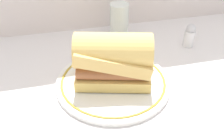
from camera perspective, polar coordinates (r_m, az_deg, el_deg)
ground_plane at (r=0.62m, az=0.99°, el=-5.16°), size 1.50×1.50×0.00m
plate at (r=0.64m, az=-0.00°, el=-2.69°), size 0.28×0.28×0.01m
sausage_sandwich at (r=0.60m, az=0.00°, el=2.45°), size 0.20×0.14×0.13m
drinking_glass at (r=0.84m, az=1.59°, el=10.34°), size 0.06×0.06×0.11m
salt_shaker at (r=0.82m, az=16.68°, el=7.31°), size 0.03×0.03×0.07m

